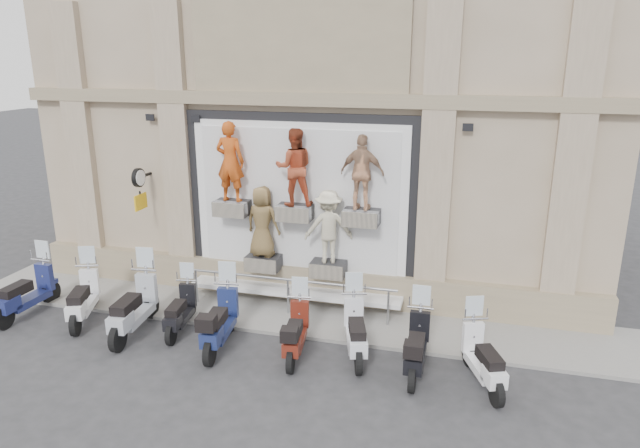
# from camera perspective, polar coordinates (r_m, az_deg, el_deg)

# --- Properties ---
(ground) EXTENTS (90.00, 90.00, 0.00)m
(ground) POSITION_cam_1_polar(r_m,az_deg,el_deg) (11.70, -6.32, -13.23)
(ground) COLOR #2E2E30
(ground) RESTS_ON ground
(sidewalk) EXTENTS (16.00, 2.20, 0.08)m
(sidewalk) POSITION_cam_1_polar(r_m,az_deg,el_deg) (13.42, -3.04, -8.82)
(sidewalk) COLOR gray
(sidewalk) RESTS_ON ground
(building) EXTENTS (14.00, 8.60, 12.00)m
(building) POSITION_cam_1_polar(r_m,az_deg,el_deg) (16.85, 2.06, 17.28)
(building) COLOR tan
(building) RESTS_ON ground
(shop_vitrine) EXTENTS (5.60, 0.93, 4.30)m
(shop_vitrine) POSITION_cam_1_polar(r_m,az_deg,el_deg) (13.16, -2.12, 1.77)
(shop_vitrine) COLOR black
(shop_vitrine) RESTS_ON ground
(guard_rail) EXTENTS (5.06, 0.10, 0.93)m
(guard_rail) POSITION_cam_1_polar(r_m,az_deg,el_deg) (13.16, -3.21, -7.33)
(guard_rail) COLOR #9EA0A5
(guard_rail) RESTS_ON ground
(clock_sign_bracket) EXTENTS (0.10, 0.80, 1.02)m
(clock_sign_bracket) POSITION_cam_1_polar(r_m,az_deg,el_deg) (14.49, -17.61, 3.88)
(clock_sign_bracket) COLOR black
(clock_sign_bracket) RESTS_ON ground
(scooter_a) EXTENTS (0.63, 2.00, 1.61)m
(scooter_a) POSITION_cam_1_polar(r_m,az_deg,el_deg) (14.68, -27.41, -5.24)
(scooter_a) COLOR #171E51
(scooter_a) RESTS_ON ground
(scooter_b) EXTENTS (1.23, 2.01, 1.57)m
(scooter_b) POSITION_cam_1_polar(r_m,az_deg,el_deg) (13.85, -22.70, -5.97)
(scooter_b) COLOR silver
(scooter_b) RESTS_ON ground
(scooter_c) EXTENTS (0.85, 2.19, 1.73)m
(scooter_c) POSITION_cam_1_polar(r_m,az_deg,el_deg) (12.83, -18.20, -6.89)
(scooter_c) COLOR #9FA4AC
(scooter_c) RESTS_ON ground
(scooter_d) EXTENTS (0.75, 1.75, 1.38)m
(scooter_d) POSITION_cam_1_polar(r_m,az_deg,el_deg) (12.74, -13.84, -7.55)
(scooter_d) COLOR black
(scooter_d) RESTS_ON ground
(scooter_e) EXTENTS (0.85, 2.07, 1.63)m
(scooter_e) POSITION_cam_1_polar(r_m,az_deg,el_deg) (11.85, -10.03, -8.52)
(scooter_e) COLOR #172150
(scooter_e) RESTS_ON ground
(scooter_f) EXTENTS (0.78, 1.84, 1.45)m
(scooter_f) POSITION_cam_1_polar(r_m,az_deg,el_deg) (11.42, -2.45, -9.79)
(scooter_f) COLOR #5B1A0F
(scooter_f) RESTS_ON ground
(scooter_g) EXTENTS (1.06, 1.97, 1.54)m
(scooter_g) POSITION_cam_1_polar(r_m,az_deg,el_deg) (11.40, 3.62, -9.59)
(scooter_g) COLOR silver
(scooter_g) RESTS_ON ground
(scooter_h) EXTENTS (0.57, 1.88, 1.52)m
(scooter_h) POSITION_cam_1_polar(r_m,az_deg,el_deg) (10.99, 9.69, -10.94)
(scooter_h) COLOR black
(scooter_h) RESTS_ON ground
(scooter_i) EXTENTS (1.16, 1.90, 1.49)m
(scooter_i) POSITION_cam_1_polar(r_m,az_deg,el_deg) (10.87, 16.09, -11.81)
(scooter_i) COLOR white
(scooter_i) RESTS_ON ground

